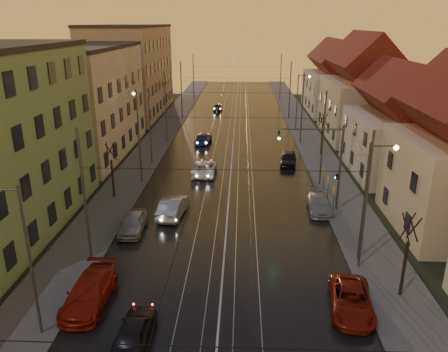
# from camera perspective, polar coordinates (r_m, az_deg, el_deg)

# --- Properties ---
(road) EXTENTS (16.00, 120.00, 0.04)m
(road) POSITION_cam_1_polar(r_m,az_deg,el_deg) (57.51, 1.23, 4.59)
(road) COLOR black
(road) RESTS_ON ground
(sidewalk_left) EXTENTS (4.00, 120.00, 0.15)m
(sidewalk_left) POSITION_cam_1_polar(r_m,az_deg,el_deg) (58.54, -8.63, 4.70)
(sidewalk_left) COLOR #4C4C4C
(sidewalk_left) RESTS_ON ground
(sidewalk_right) EXTENTS (4.00, 120.00, 0.15)m
(sidewalk_right) POSITION_cam_1_polar(r_m,az_deg,el_deg) (58.18, 11.16, 4.46)
(sidewalk_right) COLOR #4C4C4C
(sidewalk_right) RESTS_ON ground
(tram_rail_0) EXTENTS (0.06, 120.00, 0.03)m
(tram_rail_0) POSITION_cam_1_polar(r_m,az_deg,el_deg) (57.59, -0.96, 4.65)
(tram_rail_0) COLOR gray
(tram_rail_0) RESTS_ON road
(tram_rail_1) EXTENTS (0.06, 120.00, 0.03)m
(tram_rail_1) POSITION_cam_1_polar(r_m,az_deg,el_deg) (57.52, 0.46, 4.64)
(tram_rail_1) COLOR gray
(tram_rail_1) RESTS_ON road
(tram_rail_2) EXTENTS (0.06, 120.00, 0.03)m
(tram_rail_2) POSITION_cam_1_polar(r_m,az_deg,el_deg) (57.49, 2.00, 4.62)
(tram_rail_2) COLOR gray
(tram_rail_2) RESTS_ON road
(tram_rail_3) EXTENTS (0.06, 120.00, 0.03)m
(tram_rail_3) POSITION_cam_1_polar(r_m,az_deg,el_deg) (57.51, 3.43, 4.60)
(tram_rail_3) COLOR gray
(tram_rail_3) RESTS_ON road
(apartment_left_2) EXTENTS (10.00, 20.00, 12.00)m
(apartment_left_2) POSITION_cam_1_polar(r_m,az_deg,el_deg) (53.65, -18.14, 9.09)
(apartment_left_2) COLOR tan
(apartment_left_2) RESTS_ON ground
(apartment_left_3) EXTENTS (10.00, 24.00, 14.00)m
(apartment_left_3) POSITION_cam_1_polar(r_m,az_deg,el_deg) (76.27, -12.06, 13.21)
(apartment_left_3) COLOR tan
(apartment_left_3) RESTS_ON ground
(house_right_2) EXTENTS (9.18, 12.24, 9.20)m
(house_right_2) POSITION_cam_1_polar(r_m,az_deg,el_deg) (47.50, 22.03, 5.71)
(house_right_2) COLOR beige
(house_right_2) RESTS_ON ground
(house_right_3) EXTENTS (9.18, 14.28, 11.50)m
(house_right_3) POSITION_cam_1_polar(r_m,az_deg,el_deg) (61.37, 17.68, 10.16)
(house_right_3) COLOR beige
(house_right_3) RESTS_ON ground
(house_right_4) EXTENTS (9.18, 16.32, 10.00)m
(house_right_4) POSITION_cam_1_polar(r_m,az_deg,el_deg) (78.82, 14.32, 11.80)
(house_right_4) COLOR beige
(house_right_4) RESTS_ON ground
(catenary_pole_l_1) EXTENTS (0.16, 0.16, 9.00)m
(catenary_pole_l_1) POSITION_cam_1_polar(r_m,az_deg,el_deg) (28.34, -17.75, -2.82)
(catenary_pole_l_1) COLOR #595B60
(catenary_pole_l_1) RESTS_ON ground
(catenary_pole_r_1) EXTENTS (0.16, 0.16, 9.00)m
(catenary_pole_r_1) POSITION_cam_1_polar(r_m,az_deg,el_deg) (27.69, 18.03, -3.37)
(catenary_pole_r_1) COLOR #595B60
(catenary_pole_r_1) RESTS_ON ground
(catenary_pole_l_2) EXTENTS (0.16, 0.16, 9.00)m
(catenary_pole_l_2) POSITION_cam_1_polar(r_m,az_deg,el_deg) (42.01, -11.04, 4.93)
(catenary_pole_l_2) COLOR #595B60
(catenary_pole_l_2) RESTS_ON ground
(catenary_pole_r_2) EXTENTS (0.16, 0.16, 9.00)m
(catenary_pole_r_2) POSITION_cam_1_polar(r_m,az_deg,el_deg) (41.58, 12.78, 4.65)
(catenary_pole_r_2) COLOR #595B60
(catenary_pole_r_2) RESTS_ON ground
(catenary_pole_l_3) EXTENTS (0.16, 0.16, 9.00)m
(catenary_pole_l_3) POSITION_cam_1_polar(r_m,az_deg,el_deg) (56.36, -7.63, 8.79)
(catenary_pole_l_3) COLOR #595B60
(catenary_pole_l_3) RESTS_ON ground
(catenary_pole_r_3) EXTENTS (0.16, 0.16, 9.00)m
(catenary_pole_r_3) POSITION_cam_1_polar(r_m,az_deg,el_deg) (56.05, 10.17, 8.60)
(catenary_pole_r_3) COLOR #595B60
(catenary_pole_r_3) RESTS_ON ground
(catenary_pole_l_4) EXTENTS (0.16, 0.16, 9.00)m
(catenary_pole_l_4) POSITION_cam_1_polar(r_m,az_deg,el_deg) (70.99, -5.59, 11.06)
(catenary_pole_l_4) COLOR #595B60
(catenary_pole_l_4) RESTS_ON ground
(catenary_pole_r_4) EXTENTS (0.16, 0.16, 9.00)m
(catenary_pole_r_4) POSITION_cam_1_polar(r_m,az_deg,el_deg) (70.73, 8.61, 10.90)
(catenary_pole_r_4) COLOR #595B60
(catenary_pole_r_4) RESTS_ON ground
(catenary_pole_l_5) EXTENTS (0.16, 0.16, 9.00)m
(catenary_pole_l_5) POSITION_cam_1_polar(r_m,az_deg,el_deg) (88.70, -4.01, 12.78)
(catenary_pole_l_5) COLOR #595B60
(catenary_pole_l_5) RESTS_ON ground
(catenary_pole_r_5) EXTENTS (0.16, 0.16, 9.00)m
(catenary_pole_r_5) POSITION_cam_1_polar(r_m,az_deg,el_deg) (88.50, 7.41, 12.65)
(catenary_pole_r_5) COLOR #595B60
(catenary_pole_r_5) RESTS_ON ground
(street_lamp_0) EXTENTS (1.75, 0.32, 8.00)m
(street_lamp_0) POSITION_cam_1_polar(r_m,az_deg,el_deg) (22.59, -24.95, -8.55)
(street_lamp_0) COLOR #595B60
(street_lamp_0) RESTS_ON ground
(street_lamp_1) EXTENTS (1.75, 0.32, 8.00)m
(street_lamp_1) POSITION_cam_1_polar(r_m,az_deg,el_deg) (28.59, 18.57, -1.88)
(street_lamp_1) COLOR #595B60
(street_lamp_1) RESTS_ON ground
(street_lamp_2) EXTENTS (1.75, 0.32, 8.00)m
(street_lamp_2) POSITION_cam_1_polar(r_m,az_deg,el_deg) (47.73, -10.06, 7.20)
(street_lamp_2) COLOR #595B60
(street_lamp_2) RESTS_ON ground
(street_lamp_3) EXTENTS (1.75, 0.32, 8.00)m
(street_lamp_3) POSITION_cam_1_polar(r_m,az_deg,el_deg) (62.88, 9.84, 10.14)
(street_lamp_3) COLOR #595B60
(street_lamp_3) RESTS_ON ground
(traffic_light_mast) EXTENTS (5.30, 0.32, 7.20)m
(traffic_light_mast) POSITION_cam_1_polar(r_m,az_deg,el_deg) (35.77, 13.46, 2.36)
(traffic_light_mast) COLOR #595B60
(traffic_light_mast) RESTS_ON ground
(bare_tree_0) EXTENTS (1.09, 1.09, 5.11)m
(bare_tree_0) POSITION_cam_1_polar(r_m,az_deg,el_deg) (39.29, -14.41, 0.58)
(bare_tree_0) COLOR black
(bare_tree_0) RESTS_ON ground
(bare_tree_1) EXTENTS (1.09, 1.09, 5.11)m
(bare_tree_1) POSITION_cam_1_polar(r_m,az_deg,el_deg) (26.48, 22.63, -9.89)
(bare_tree_1) COLOR black
(bare_tree_1) RESTS_ON ground
(bare_tree_2) EXTENTS (1.09, 1.09, 5.11)m
(bare_tree_2) POSITION_cam_1_polar(r_m,az_deg,el_deg) (51.93, 12.72, 5.29)
(bare_tree_2) COLOR black
(bare_tree_2) RESTS_ON ground
(driving_car_0) EXTENTS (1.71, 3.97, 1.34)m
(driving_car_0) POSITION_cam_1_polar(r_m,az_deg,el_deg) (22.92, -11.60, -19.08)
(driving_car_0) COLOR black
(driving_car_0) RESTS_ON ground
(driving_car_1) EXTENTS (2.16, 4.90, 1.57)m
(driving_car_1) POSITION_cam_1_polar(r_m,az_deg,el_deg) (35.41, -6.67, -3.98)
(driving_car_1) COLOR #9E9EA3
(driving_car_1) RESTS_ON ground
(driving_car_2) EXTENTS (2.40, 5.04, 1.39)m
(driving_car_2) POSITION_cam_1_polar(r_m,az_deg,el_deg) (44.71, -2.58, 1.07)
(driving_car_2) COLOR silver
(driving_car_2) RESTS_ON ground
(driving_car_3) EXTENTS (2.10, 4.66, 1.33)m
(driving_car_3) POSITION_cam_1_polar(r_m,az_deg,el_deg) (56.30, -2.74, 4.92)
(driving_car_3) COLOR navy
(driving_car_3) RESTS_ON ground
(driving_car_4) EXTENTS (1.57, 3.63, 1.22)m
(driving_car_4) POSITION_cam_1_polar(r_m,az_deg,el_deg) (77.81, -0.82, 8.98)
(driving_car_4) COLOR black
(driving_car_4) RESTS_ON ground
(parked_left_2) EXTENTS (2.15, 5.18, 1.50)m
(parked_left_2) POSITION_cam_1_polar(r_m,az_deg,el_deg) (25.98, -17.19, -14.26)
(parked_left_2) COLOR #9C1B0F
(parked_left_2) RESTS_ON ground
(parked_left_3) EXTENTS (1.73, 4.16, 1.41)m
(parked_left_3) POSITION_cam_1_polar(r_m,az_deg,el_deg) (33.35, -11.83, -5.97)
(parked_left_3) COLOR #A8A7AD
(parked_left_3) RESTS_ON ground
(parked_right_0) EXTENTS (2.73, 4.93, 1.30)m
(parked_right_0) POSITION_cam_1_polar(r_m,az_deg,el_deg) (25.39, 16.30, -15.29)
(parked_right_0) COLOR maroon
(parked_right_0) RESTS_ON ground
(parked_right_1) EXTENTS (1.97, 4.45, 1.27)m
(parked_right_1) POSITION_cam_1_polar(r_m,az_deg,el_deg) (36.95, 12.36, -3.54)
(parked_right_1) COLOR #A4A5AA
(parked_right_1) RESTS_ON ground
(parked_right_2) EXTENTS (2.21, 4.37, 1.42)m
(parked_right_2) POSITION_cam_1_polar(r_m,az_deg,el_deg) (48.07, 8.41, 2.23)
(parked_right_2) COLOR black
(parked_right_2) RESTS_ON ground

